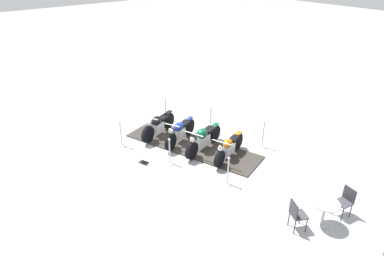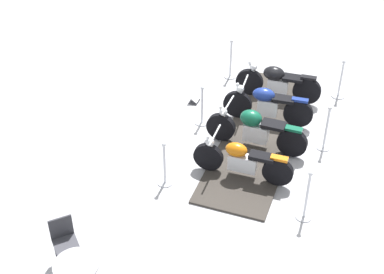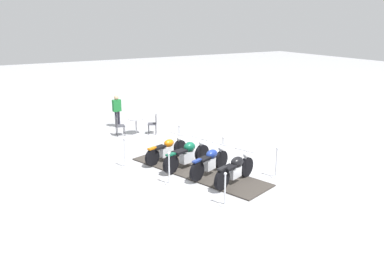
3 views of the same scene
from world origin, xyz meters
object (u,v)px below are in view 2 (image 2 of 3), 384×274
object	(u,v)px
motorcycle_black	(277,82)
stanchion_right_mid	(202,111)
motorcycle_navy	(267,104)
cafe_table	(77,272)
motorcycle_copper	(241,160)
stanchion_left_rear	(306,203)
motorcycle_forest	(255,129)
info_placard	(194,99)
stanchion_right_rear	(165,170)
stanchion_right_front	(230,65)
stanchion_left_mid	(326,134)
stanchion_left_front	(340,85)
cafe_chair_near_table	(64,239)

from	to	relation	value
motorcycle_black	stanchion_right_mid	distance (m)	2.13
motorcycle_navy	motorcycle_black	bearing A→B (deg)	-93.90
cafe_table	motorcycle_copper	bearing A→B (deg)	-95.84
motorcycle_black	stanchion_left_rear	xyz separation A→B (m)	(-2.57, 3.25, -0.15)
motorcycle_forest	info_placard	bearing A→B (deg)	-34.43
motorcycle_black	motorcycle_navy	size ratio (longest dim) A/B	1.02
motorcycle_forest	stanchion_left_rear	size ratio (longest dim) A/B	1.97
stanchion_right_rear	cafe_table	world-z (taller)	stanchion_right_rear
motorcycle_copper	stanchion_right_front	xyz separation A→B (m)	(2.52, -3.27, -0.12)
motorcycle_forest	stanchion_left_mid	xyz separation A→B (m)	(-1.22, -0.95, -0.13)
stanchion_right_front	cafe_table	world-z (taller)	stanchion_right_front
motorcycle_copper	info_placard	world-z (taller)	motorcycle_copper
stanchion_right_front	stanchion_left_front	world-z (taller)	stanchion_right_front
stanchion_right_rear	cafe_table	bearing A→B (deg)	103.26
stanchion_right_rear	cafe_chair_near_table	size ratio (longest dim) A/B	1.13
motorcycle_navy	cafe_chair_near_table	size ratio (longest dim) A/B	2.16
stanchion_right_front	stanchion_left_rear	bearing A→B (deg)	139.72
motorcycle_black	motorcycle_navy	world-z (taller)	motorcycle_black
motorcycle_black	cafe_chair_near_table	bearing A→B (deg)	68.22
stanchion_right_mid	motorcycle_forest	bearing A→B (deg)	177.00
stanchion_right_mid	cafe_table	bearing A→B (deg)	105.21
motorcycle_navy	info_placard	distance (m)	1.95
motorcycle_forest	stanchion_right_mid	xyz separation A→B (m)	(1.49, -0.08, -0.20)
stanchion_right_front	motorcycle_copper	bearing A→B (deg)	127.60
motorcycle_navy	stanchion_right_mid	distance (m)	1.51
cafe_table	motorcycle_navy	bearing A→B (deg)	-87.80
motorcycle_black	stanchion_right_mid	size ratio (longest dim) A/B	2.01
motorcycle_copper	stanchion_right_mid	size ratio (longest dim) A/B	2.00
motorcycle_black	info_placard	xyz separation A→B (m)	(1.55, 1.31, -0.45)
motorcycle_forest	stanchion_right_front	distance (m)	3.15
stanchion_left_rear	stanchion_left_front	bearing A→B (deg)	-72.18
motorcycle_forest	cafe_table	world-z (taller)	motorcycle_forest
stanchion_right_rear	motorcycle_navy	bearing A→B (deg)	-98.54
motorcycle_navy	stanchion_left_rear	bearing A→B (deg)	113.30
motorcycle_navy	motorcycle_copper	xyz separation A→B (m)	(-0.65, 2.02, -0.05)
motorcycle_copper	stanchion_left_mid	xyz separation A→B (m)	(-0.90, -1.96, -0.08)
motorcycle_copper	cafe_table	world-z (taller)	motorcycle_copper
stanchion_left_rear	info_placard	size ratio (longest dim) A/B	2.92
info_placard	motorcycle_forest	bearing A→B (deg)	-125.65
motorcycle_copper	stanchion_left_front	size ratio (longest dim) A/B	1.96
motorcycle_navy	stanchion_right_mid	world-z (taller)	motorcycle_navy
stanchion_left_rear	stanchion_right_front	bearing A→B (deg)	-40.28
stanchion_left_mid	cafe_table	distance (m)	6.17
stanchion_left_mid	info_placard	distance (m)	3.45
motorcycle_navy	motorcycle_forest	world-z (taller)	motorcycle_navy
cafe_table	stanchion_left_front	bearing A→B (deg)	-94.26
stanchion_right_mid	stanchion_left_front	bearing A→B (deg)	-123.41
motorcycle_black	stanchion_right_mid	xyz separation A→B (m)	(0.84, 1.94, -0.20)
motorcycle_navy	info_placard	size ratio (longest dim) A/B	5.19
stanchion_right_rear	cafe_table	size ratio (longest dim) A/B	1.38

